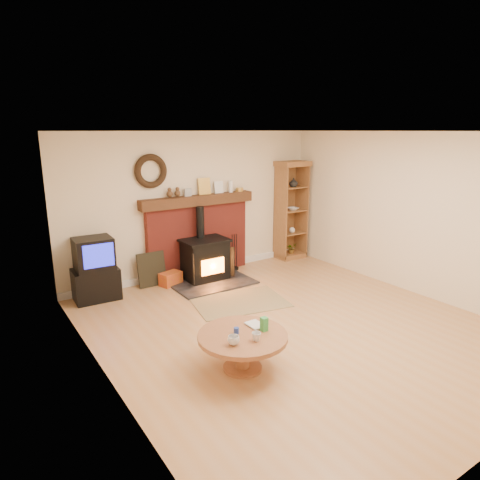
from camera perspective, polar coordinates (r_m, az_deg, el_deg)
ground at (r=6.05m, az=6.97°, el=-11.28°), size 5.50×5.50×0.00m
room_shell at (r=5.58m, az=6.73°, el=5.10°), size 5.02×5.52×2.61m
chimney_breast at (r=7.87m, az=-5.58°, el=1.08°), size 2.20×0.22×1.78m
wood_stove at (r=7.62m, az=-4.57°, el=-2.75°), size 1.40×1.00×1.31m
area_rug at (r=6.76m, az=-0.05°, el=-8.24°), size 1.57×1.23×0.01m
tv_unit at (r=7.09m, az=-18.76°, el=-3.85°), size 0.71×0.52×1.00m
curio_cabinet at (r=8.90m, az=6.72°, el=3.95°), size 0.64×0.46×2.01m
firelog_box at (r=7.53m, az=-9.22°, el=-5.11°), size 0.42×0.32×0.23m
leaning_painting at (r=7.50m, az=-11.69°, el=-3.85°), size 0.49×0.13×0.59m
fire_tools at (r=8.24m, az=-0.74°, el=-3.05°), size 0.16×0.16×0.70m
coffee_table at (r=4.87m, az=0.38°, el=-13.30°), size 1.01×1.01×0.59m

